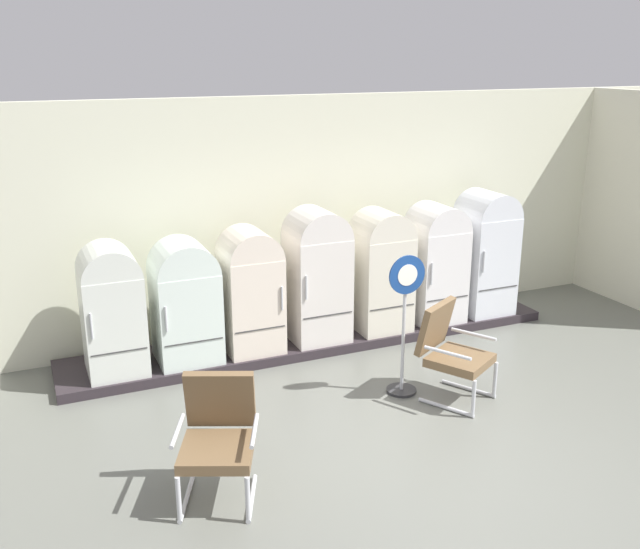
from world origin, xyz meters
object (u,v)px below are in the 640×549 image
Objects in this scene: refrigerator_1 at (185,299)px; refrigerator_6 at (485,249)px; refrigerator_4 at (381,267)px; sign_stand at (404,331)px; refrigerator_5 at (436,260)px; armchair_right at (451,348)px; refrigerator_2 at (250,287)px; refrigerator_3 at (317,271)px; armchair_left at (218,433)px; refrigerator_0 at (112,306)px.

refrigerator_6 is (4.00, 0.00, 0.14)m from refrigerator_1.
refrigerator_4 is 0.93× the size of refrigerator_6.
sign_stand is at bearing -37.74° from refrigerator_1.
armchair_right is at bearing -117.19° from refrigerator_5.
refrigerator_2 is at bearing -0.35° from refrigerator_1.
refrigerator_5 is 0.77m from refrigerator_6.
refrigerator_3 is 2.41m from refrigerator_6.
refrigerator_3 is 3.16m from armchair_left.
armchair_left is at bearing -113.66° from refrigerator_2.
refrigerator_3 reaches higher than refrigerator_2.
refrigerator_0 reaches higher than armchair_right.
refrigerator_0 is 0.98× the size of refrigerator_2.
armchair_left is (-2.77, -2.47, -0.37)m from refrigerator_4.
refrigerator_4 is at bearing -0.33° from refrigerator_0.
refrigerator_4 is 1.50× the size of armchair_left.
refrigerator_4 is (2.44, -0.01, 0.08)m from refrigerator_1.
armchair_left is (-3.56, -2.47, -0.37)m from refrigerator_5.
armchair_left is 0.67× the size of sign_stand.
sign_stand is at bearing -144.11° from refrigerator_6.
refrigerator_3 is 0.86m from refrigerator_4.
refrigerator_2 is 2.72m from armchair_left.
refrigerator_5 reaches higher than refrigerator_1.
refrigerator_6 is at bearing 35.89° from sign_stand.
refrigerator_5 is (3.23, -0.01, 0.08)m from refrigerator_1.
refrigerator_3 is at bearing -0.16° from refrigerator_2.
refrigerator_2 is 0.95× the size of refrigerator_4.
refrigerator_0 is 4.79m from refrigerator_6.
refrigerator_2 is 1.43× the size of armchair_left.
refrigerator_0 reaches higher than sign_stand.
refrigerator_3 is at bearing 52.25° from armchair_left.
refrigerator_0 is 3.11m from sign_stand.
sign_stand reaches higher than armchair_right.
refrigerator_3 is at bearing 179.91° from refrigerator_5.
refrigerator_1 is 2.52m from armchair_left.
refrigerator_2 reaches higher than sign_stand.
refrigerator_4 reaches higher than armchair_left.
refrigerator_6 is (3.24, 0.01, 0.10)m from refrigerator_2.
armchair_right is at bearing -36.43° from sign_stand.
refrigerator_2 is 0.95× the size of refrigerator_5.
refrigerator_5 is at bearing -0.17° from refrigerator_1.
refrigerator_3 is 0.99× the size of refrigerator_6.
refrigerator_4 is at bearing -0.33° from refrigerator_1.
armchair_left is (-1.91, -2.47, -0.41)m from refrigerator_3.
sign_stand is at bearing -131.22° from refrigerator_5.
refrigerator_6 reaches higher than refrigerator_5.
refrigerator_5 is at bearing -179.23° from refrigerator_6.
refrigerator_4 is (0.86, -0.01, -0.05)m from refrigerator_3.
refrigerator_6 reaches higher than armchair_left.
refrigerator_6 is at bearing 0.01° from refrigerator_1.
refrigerator_2 is 1.69m from refrigerator_4.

